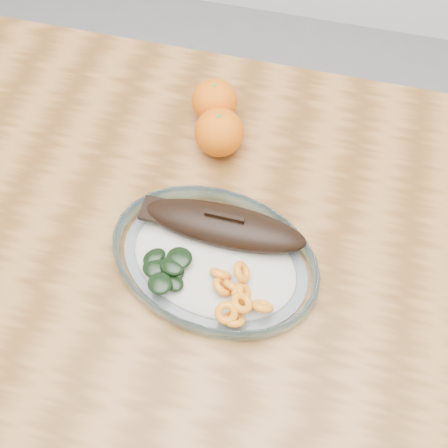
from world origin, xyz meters
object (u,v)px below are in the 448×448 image
object	(u,v)px
orange_left	(219,132)
orange_right	(214,101)
dining_table	(205,264)
plated_meal	(215,257)

from	to	relation	value
orange_left	orange_right	world-z (taller)	orange_left
dining_table	orange_left	distance (m)	0.22
dining_table	orange_left	xyz separation A→B (m)	(-0.02, 0.17, 0.14)
orange_left	orange_right	xyz separation A→B (m)	(-0.03, 0.07, -0.00)
dining_table	plated_meal	size ratio (longest dim) A/B	1.81
dining_table	orange_left	world-z (taller)	orange_left
plated_meal	orange_left	xyz separation A→B (m)	(-0.05, 0.22, 0.02)
dining_table	plated_meal	world-z (taller)	plated_meal
plated_meal	orange_right	distance (m)	0.29
orange_right	dining_table	bearing A→B (deg)	-79.93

